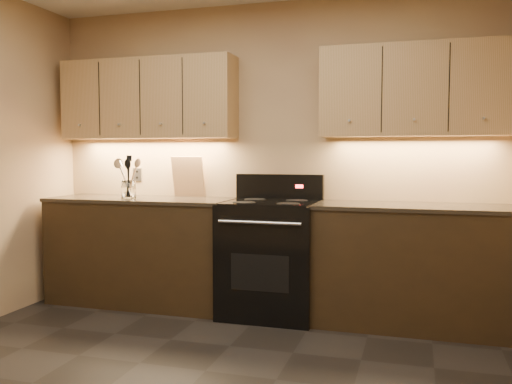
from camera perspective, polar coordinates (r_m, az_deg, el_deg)
wall_back at (r=4.69m, az=1.67°, el=3.87°), size 4.00×0.04×2.60m
counter_left at (r=4.90m, az=-11.89°, el=-6.03°), size 1.62×0.62×0.93m
counter_right at (r=4.32m, az=16.03°, el=-7.46°), size 1.46×0.62×0.93m
stove at (r=4.44m, az=1.59°, el=-6.80°), size 0.76×0.68×1.14m
upper_cab_left at (r=4.98m, az=-11.29°, el=9.57°), size 1.60×0.30×0.70m
upper_cab_right at (r=4.41m, az=16.40°, el=10.20°), size 1.44×0.30×0.70m
outlet_plate at (r=5.18m, az=-12.39°, el=1.80°), size 0.08×0.01×0.12m
utensil_crock at (r=4.79m, az=-13.26°, el=0.19°), size 0.16×0.16×0.16m
cutting_board at (r=4.90m, az=-7.15°, el=1.63°), size 0.30×0.12×0.36m
wooden_spoon at (r=4.79m, az=-13.54°, el=1.55°), size 0.15×0.15×0.34m
black_spoon at (r=4.82m, az=-13.21°, el=1.45°), size 0.07×0.10×0.33m
black_turner at (r=4.76m, az=-13.38°, el=1.71°), size 0.11×0.15×0.38m
steel_spatula at (r=4.77m, az=-13.02°, el=1.56°), size 0.22×0.10×0.35m
steel_skimmer at (r=4.75m, az=-13.00°, el=1.60°), size 0.24×0.15×0.36m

